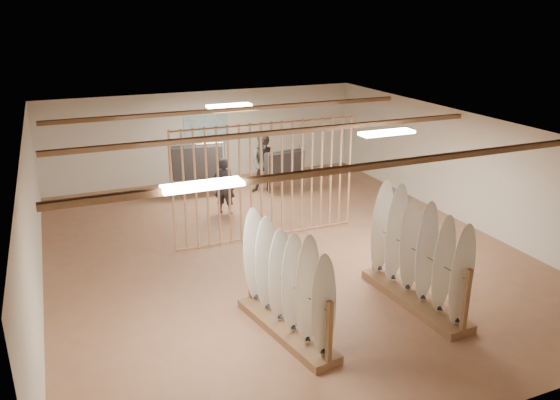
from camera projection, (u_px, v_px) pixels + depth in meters
name	position (u px, v px, depth m)	size (l,w,h in m)	color
floor	(280.00, 250.00, 12.42)	(12.00, 12.00, 0.00)	#9F6C4D
ceiling	(280.00, 128.00, 11.49)	(12.00, 12.00, 0.00)	gray
wall_back	(206.00, 136.00, 17.17)	(12.00, 12.00, 0.00)	silver
wall_front	(469.00, 333.00, 6.74)	(12.00, 12.00, 0.00)	silver
wall_left	(32.00, 225.00, 10.12)	(12.00, 12.00, 0.00)	silver
wall_right	(462.00, 167.00, 13.79)	(12.00, 12.00, 0.00)	silver
ceiling_slats	(280.00, 132.00, 11.52)	(9.50, 6.12, 0.10)	brown
light_panels	(280.00, 131.00, 11.51)	(1.20, 0.35, 0.06)	white
bamboo_partition	(267.00, 181.00, 12.65)	(4.45, 0.05, 2.78)	tan
poster	(206.00, 130.00, 17.09)	(1.40, 0.03, 0.90)	teal
rack_left	(286.00, 298.00, 9.01)	(0.96, 2.45, 1.93)	brown
rack_right	(417.00, 268.00, 9.94)	(0.72, 2.61, 2.08)	brown
clothing_rack_a	(197.00, 162.00, 15.48)	(1.53, 0.53, 1.64)	silver
clothing_rack_b	(285.00, 165.00, 15.93)	(1.25, 0.45, 1.35)	silver
shopper_a	(224.00, 182.00, 14.31)	(0.64, 0.43, 1.76)	#24232A
shopper_b	(265.00, 160.00, 15.92)	(0.98, 0.77, 2.04)	#3F3A31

